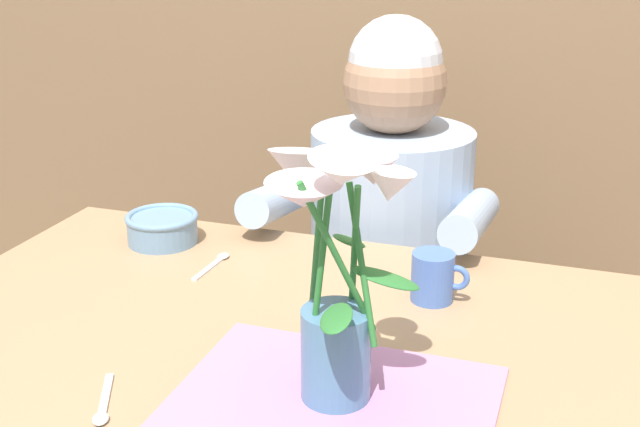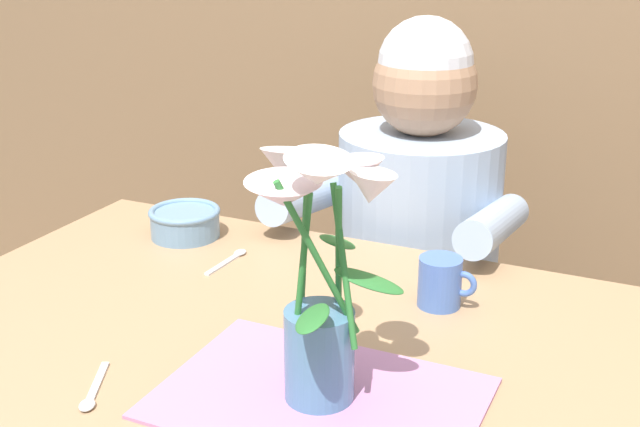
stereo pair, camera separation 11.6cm
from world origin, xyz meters
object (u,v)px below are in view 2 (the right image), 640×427
object	(u,v)px
seated_person	(415,285)
tea_cup	(441,282)
ceramic_bowl	(185,221)
flower_vase	(317,269)

from	to	relation	value
seated_person	tea_cup	bearing A→B (deg)	-63.68
seated_person	ceramic_bowl	xyz separation A→B (m)	(-0.35, -0.34, 0.21)
seated_person	tea_cup	distance (m)	0.51
flower_vase	tea_cup	xyz separation A→B (m)	(0.06, 0.32, -0.14)
ceramic_bowl	tea_cup	xyz separation A→B (m)	(0.53, -0.08, 0.01)
ceramic_bowl	tea_cup	bearing A→B (deg)	-8.73
flower_vase	ceramic_bowl	xyz separation A→B (m)	(-0.46, 0.40, -0.15)
seated_person	ceramic_bowl	size ratio (longest dim) A/B	8.35
flower_vase	tea_cup	distance (m)	0.35
seated_person	tea_cup	xyz separation A→B (m)	(0.18, -0.42, 0.22)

